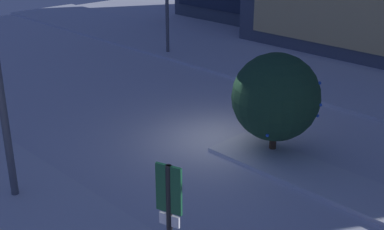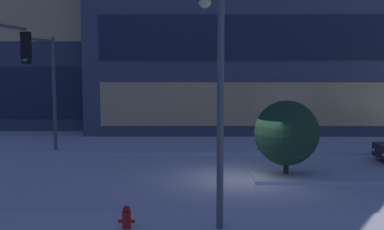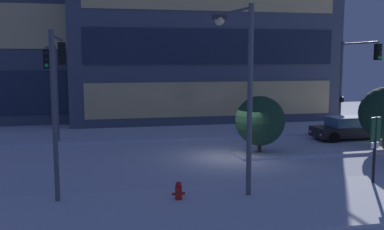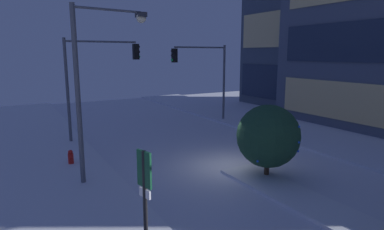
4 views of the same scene
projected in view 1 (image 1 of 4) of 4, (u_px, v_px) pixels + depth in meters
The scene contains 6 objects.
ground at pixel (224, 140), 17.43m from camera, with size 52.00×52.00×0.00m, color silver.
curb_strip_far at pixel (345, 86), 22.52m from camera, with size 52.00×5.20×0.14m, color silver.
median_strip at pixel (349, 191), 14.19m from camera, with size 9.00×1.80×0.14m, color silver.
street_lamp_arched at pixel (23, 15), 12.85m from camera, with size 0.78×3.23×7.30m.
parking_info_sign at pixel (169, 214), 9.85m from camera, with size 0.55×0.21×2.91m.
decorated_tree_left_of_median at pixel (276, 97), 15.89m from camera, with size 2.75×2.76×3.26m.
Camera 1 is at (10.52, -11.90, 7.30)m, focal length 48.28 mm.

